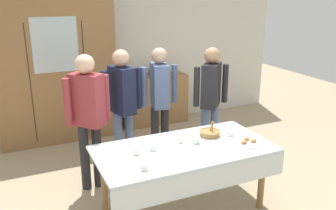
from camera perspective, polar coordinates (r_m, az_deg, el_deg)
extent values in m
plane|color=tan|center=(4.31, 1.13, -14.53)|extent=(12.00, 12.00, 0.00)
cube|color=silver|center=(6.22, -9.46, 8.71)|extent=(6.40, 0.10, 2.70)
cylinder|color=olive|center=(4.12, 14.48, -11.16)|extent=(0.07, 0.07, 0.70)
cylinder|color=olive|center=(4.01, -9.98, -11.68)|extent=(0.07, 0.07, 0.70)
cylinder|color=olive|center=(4.59, 9.39, -7.72)|extent=(0.07, 0.07, 0.70)
cube|color=silver|center=(3.81, 2.50, -6.91)|extent=(1.84, 0.93, 0.03)
cube|color=silver|center=(3.51, 5.97, -11.79)|extent=(1.84, 0.01, 0.24)
cube|color=olive|center=(5.81, -17.17, 4.99)|extent=(1.79, 0.45, 2.19)
cube|color=silver|center=(5.51, -17.26, 8.98)|extent=(0.64, 0.01, 0.79)
cube|color=black|center=(5.58, -20.74, 2.96)|extent=(0.01, 0.01, 1.76)
cube|color=black|center=(5.67, -12.82, 3.91)|extent=(0.01, 0.01, 1.76)
cube|color=olive|center=(6.42, -2.18, 0.81)|extent=(1.17, 0.35, 0.86)
cube|color=#3D754C|center=(6.30, -2.23, 4.68)|extent=(0.15, 0.20, 0.03)
cube|color=#664C7A|center=(6.30, -2.23, 4.93)|extent=(0.14, 0.19, 0.03)
cube|color=#2D5184|center=(6.29, -2.23, 5.17)|extent=(0.16, 0.20, 0.02)
cube|color=#99332D|center=(6.29, -2.24, 5.44)|extent=(0.13, 0.20, 0.04)
cylinder|color=white|center=(3.74, -2.35, -7.13)|extent=(0.13, 0.13, 0.01)
cylinder|color=white|center=(3.72, -2.36, -6.69)|extent=(0.08, 0.08, 0.05)
torus|color=white|center=(3.74, -1.82, -6.55)|extent=(0.04, 0.01, 0.04)
cylinder|color=#47230F|center=(3.71, -2.36, -6.39)|extent=(0.06, 0.06, 0.01)
cylinder|color=silver|center=(3.91, 4.42, -6.02)|extent=(0.13, 0.13, 0.01)
cylinder|color=silver|center=(3.89, 4.43, -5.60)|extent=(0.08, 0.08, 0.05)
torus|color=silver|center=(3.91, 4.92, -5.47)|extent=(0.04, 0.01, 0.04)
cylinder|color=white|center=(3.36, -3.73, -10.15)|extent=(0.13, 0.13, 0.01)
cylinder|color=white|center=(3.35, -3.74, -9.68)|extent=(0.08, 0.08, 0.05)
torus|color=white|center=(3.36, -3.13, -9.52)|extent=(0.04, 0.01, 0.04)
cylinder|color=#47230F|center=(3.34, -3.75, -9.35)|extent=(0.06, 0.06, 0.01)
cylinder|color=white|center=(3.92, 1.88, -5.91)|extent=(0.13, 0.13, 0.01)
cylinder|color=white|center=(3.90, 1.89, -5.49)|extent=(0.08, 0.08, 0.05)
torus|color=white|center=(3.92, 2.39, -5.36)|extent=(0.04, 0.01, 0.04)
cylinder|color=#47230F|center=(3.90, 1.89, -5.20)|extent=(0.06, 0.06, 0.01)
cylinder|color=white|center=(4.14, 9.68, -4.82)|extent=(0.13, 0.13, 0.01)
cylinder|color=white|center=(4.13, 9.70, -4.42)|extent=(0.08, 0.08, 0.05)
torus|color=white|center=(4.15, 10.14, -4.30)|extent=(0.04, 0.01, 0.04)
cylinder|color=#47230F|center=(4.12, 9.72, -4.14)|extent=(0.06, 0.06, 0.01)
cylinder|color=white|center=(3.66, -4.92, -7.77)|extent=(0.13, 0.13, 0.01)
cylinder|color=white|center=(3.64, -4.93, -7.32)|extent=(0.08, 0.08, 0.05)
torus|color=white|center=(3.65, -4.37, -7.18)|extent=(0.04, 0.01, 0.04)
cylinder|color=#47230F|center=(3.63, -4.94, -7.02)|extent=(0.06, 0.06, 0.01)
cylinder|color=#9E7542|center=(4.12, 6.56, -4.46)|extent=(0.22, 0.22, 0.05)
torus|color=#9E7542|center=(4.11, 6.57, -4.13)|extent=(0.24, 0.24, 0.02)
cylinder|color=tan|center=(4.10, 7.01, -3.49)|extent=(0.04, 0.02, 0.12)
cylinder|color=tan|center=(4.11, 6.95, -3.42)|extent=(0.02, 0.03, 0.12)
cylinder|color=tan|center=(4.12, 6.81, -3.36)|extent=(0.05, 0.02, 0.12)
cylinder|color=white|center=(3.99, 12.46, -5.84)|extent=(0.28, 0.28, 0.01)
ellipsoid|color=#BC7F3D|center=(4.01, 13.26, -5.43)|extent=(0.07, 0.05, 0.04)
ellipsoid|color=#BC7F3D|center=(4.03, 12.19, -5.19)|extent=(0.07, 0.05, 0.04)
ellipsoid|color=#BC7F3D|center=(3.95, 11.82, -5.70)|extent=(0.07, 0.05, 0.04)
cube|color=silver|center=(3.82, -7.36, -6.71)|extent=(0.10, 0.01, 0.00)
ellipsoid|color=silver|center=(3.83, -6.57, -6.56)|extent=(0.03, 0.02, 0.01)
cube|color=silver|center=(3.50, 2.83, -8.96)|extent=(0.10, 0.01, 0.00)
ellipsoid|color=silver|center=(3.52, 3.64, -8.77)|extent=(0.03, 0.02, 0.01)
cube|color=silver|center=(3.81, 7.86, -6.79)|extent=(0.10, 0.01, 0.00)
ellipsoid|color=silver|center=(3.84, 8.56, -6.61)|extent=(0.03, 0.02, 0.01)
cylinder|color=slate|center=(4.81, -7.76, -5.77)|extent=(0.11, 0.11, 0.79)
cylinder|color=slate|center=(4.85, -6.05, -5.49)|extent=(0.11, 0.11, 0.79)
cube|color=#191E38|center=(4.60, -7.22, 2.33)|extent=(0.28, 0.40, 0.59)
sphere|color=tan|center=(4.51, -7.42, 7.29)|extent=(0.21, 0.21, 0.21)
cylinder|color=#191E38|center=(4.54, -9.87, 2.01)|extent=(0.08, 0.08, 0.53)
cylinder|color=#191E38|center=(4.67, -4.64, 2.63)|extent=(0.08, 0.08, 0.53)
cylinder|color=slate|center=(5.07, 5.76, -4.47)|extent=(0.11, 0.11, 0.78)
cylinder|color=slate|center=(5.14, 7.22, -4.20)|extent=(0.11, 0.11, 0.78)
cube|color=#232328|center=(4.89, 6.77, 3.12)|extent=(0.39, 0.40, 0.59)
sphere|color=tan|center=(4.81, 6.95, 7.74)|extent=(0.21, 0.21, 0.21)
cylinder|color=#232328|center=(4.79, 4.51, 2.86)|extent=(0.08, 0.08, 0.53)
cylinder|color=#232328|center=(5.01, 8.94, 3.37)|extent=(0.08, 0.08, 0.53)
cylinder|color=#232328|center=(4.44, -12.90, -8.07)|extent=(0.11, 0.11, 0.80)
cylinder|color=#232328|center=(4.47, -11.01, -7.77)|extent=(0.11, 0.11, 0.80)
cube|color=#933338|center=(4.20, -12.56, 0.77)|extent=(0.39, 0.40, 0.60)
sphere|color=#DBB293|center=(4.10, -12.94, 6.26)|extent=(0.22, 0.22, 0.22)
cylinder|color=#933338|center=(4.17, -15.51, 0.40)|extent=(0.08, 0.08, 0.54)
cylinder|color=#933338|center=(4.25, -9.66, 1.14)|extent=(0.08, 0.08, 0.54)
cylinder|color=#232328|center=(5.06, -2.06, -4.48)|extent=(0.11, 0.11, 0.78)
cylinder|color=#232328|center=(5.11, -0.50, -4.22)|extent=(0.11, 0.11, 0.78)
cube|color=slate|center=(4.87, -1.34, 3.11)|extent=(0.27, 0.39, 0.58)
sphere|color=tan|center=(4.78, -1.37, 7.73)|extent=(0.21, 0.21, 0.21)
cylinder|color=slate|center=(4.79, -3.76, 2.83)|extent=(0.08, 0.08, 0.53)
cylinder|color=slate|center=(4.95, 1.01, 3.38)|extent=(0.08, 0.08, 0.53)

